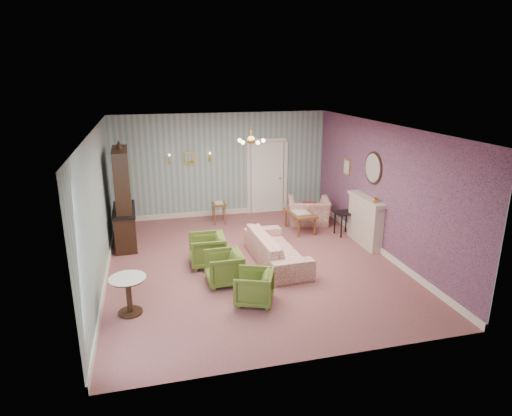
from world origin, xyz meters
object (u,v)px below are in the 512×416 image
object	(u,v)px
fireplace	(365,221)
olive_chair_a	(254,286)
dresser	(123,195)
pedestal_table	(129,295)
wingback_chair	(309,207)
sofa_chintz	(277,244)
side_table_black	(344,224)
olive_chair_b	(224,266)
coffee_table	(300,221)
olive_chair_c	(207,249)

from	to	relation	value
fireplace	olive_chair_a	bearing A→B (deg)	-146.92
dresser	pedestal_table	world-z (taller)	dresser
wingback_chair	pedestal_table	bearing A→B (deg)	54.09
olive_chair_a	dresser	xyz separation A→B (m)	(-2.28, 3.47, 0.89)
dresser	wingback_chair	bearing A→B (deg)	2.39
sofa_chintz	side_table_black	distance (m)	2.45
wingback_chair	pedestal_table	xyz separation A→B (m)	(-4.60, -3.66, -0.13)
sofa_chintz	olive_chair_a	bearing A→B (deg)	148.01
olive_chair_a	olive_chair_b	bearing A→B (deg)	-135.02
wingback_chair	coffee_table	size ratio (longest dim) A/B	1.08
olive_chair_c	side_table_black	size ratio (longest dim) A/B	1.22
olive_chair_a	olive_chair_c	bearing A→B (deg)	-140.54
side_table_black	pedestal_table	xyz separation A→B (m)	(-5.15, -2.62, 0.03)
olive_chair_b	side_table_black	distance (m)	3.89
sofa_chintz	coffee_table	world-z (taller)	sofa_chintz
coffee_table	pedestal_table	world-z (taller)	pedestal_table
olive_chair_b	wingback_chair	size ratio (longest dim) A/B	0.65
dresser	side_table_black	world-z (taller)	dresser
wingback_chair	side_table_black	size ratio (longest dim) A/B	1.77
side_table_black	pedestal_table	distance (m)	5.78
olive_chair_b	sofa_chintz	size ratio (longest dim) A/B	0.32
dresser	olive_chair_a	bearing A→B (deg)	-58.45
olive_chair_a	dresser	distance (m)	4.25
coffee_table	pedestal_table	xyz separation A→B (m)	(-4.19, -3.20, 0.08)
olive_chair_a	coffee_table	size ratio (longest dim) A/B	0.67
dresser	pedestal_table	xyz separation A→B (m)	(0.15, -3.31, -0.88)
olive_chair_c	fireplace	distance (m)	3.82
coffee_table	wingback_chair	bearing A→B (deg)	48.57
dresser	pedestal_table	bearing A→B (deg)	-89.21
wingback_chair	side_table_black	world-z (taller)	wingback_chair
sofa_chintz	dresser	bearing A→B (deg)	56.66
olive_chair_a	coffee_table	bearing A→B (deg)	170.28
olive_chair_b	pedestal_table	size ratio (longest dim) A/B	1.04
side_table_black	pedestal_table	world-z (taller)	pedestal_table
sofa_chintz	side_table_black	bearing A→B (deg)	-62.99
olive_chair_b	dresser	distance (m)	3.33
olive_chair_c	dresser	xyz separation A→B (m)	(-1.71, 1.66, 0.85)
olive_chair_b	olive_chair_c	size ratio (longest dim) A/B	0.94
olive_chair_c	wingback_chair	distance (m)	3.65
olive_chair_b	olive_chair_c	xyz separation A→B (m)	(-0.20, 0.93, 0.02)
olive_chair_c	fireplace	world-z (taller)	fireplace
olive_chair_c	wingback_chair	size ratio (longest dim) A/B	0.69
sofa_chintz	dresser	world-z (taller)	dresser
olive_chair_c	dresser	size ratio (longest dim) A/B	0.31
olive_chair_a	olive_chair_c	size ratio (longest dim) A/B	0.89
olive_chair_c	fireplace	size ratio (longest dim) A/B	0.53
side_table_black	olive_chair_a	bearing A→B (deg)	-137.31
side_table_black	olive_chair_b	bearing A→B (deg)	-150.81
olive_chair_b	sofa_chintz	distance (m)	1.45
fireplace	olive_chair_b	bearing A→B (deg)	-161.36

